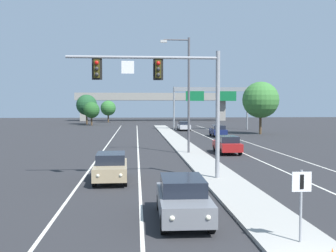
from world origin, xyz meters
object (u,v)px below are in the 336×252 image
object	(u,v)px
tree_far_left_a	(91,110)
tree_far_left_c	(108,108)
highway_sign_gantry	(211,95)
car_oncoming_tan	(111,167)
overhead_signal_mast	(169,86)
car_receding_navy	(218,131)
median_sign_post	(301,195)
car_receding_red	(227,144)
tree_far_right_c	(261,100)
street_lamp_median	(186,88)
car_oncoming_grey	(183,198)
tree_far_left_b	(87,105)
car_receding_silver	(184,126)

from	to	relation	value
tree_far_left_a	tree_far_left_c	xyz separation A→B (m)	(2.48, 15.10, 0.30)
highway_sign_gantry	car_oncoming_tan	bearing A→B (deg)	-107.44
highway_sign_gantry	tree_far_left_a	bearing A→B (deg)	143.21
overhead_signal_mast	car_receding_navy	distance (m)	33.04
highway_sign_gantry	overhead_signal_mast	bearing A→B (deg)	-103.60
median_sign_post	car_receding_navy	size ratio (longest dim) A/B	0.49
car_receding_red	tree_far_right_c	distance (m)	25.40
overhead_signal_mast	street_lamp_median	xyz separation A→B (m)	(2.54, 12.23, 0.41)
car_oncoming_tan	highway_sign_gantry	xyz separation A→B (m)	(14.52, 46.21, 5.34)
car_oncoming_grey	car_oncoming_tan	size ratio (longest dim) A/B	1.00
car_oncoming_tan	highway_sign_gantry	bearing A→B (deg)	72.56
car_oncoming_grey	tree_far_left_b	size ratio (longest dim) A/B	0.67
overhead_signal_mast	car_oncoming_tan	size ratio (longest dim) A/B	1.90
car_receding_red	tree_far_left_a	size ratio (longest dim) A/B	0.89
car_receding_red	car_receding_navy	bearing A→B (deg)	80.58
street_lamp_median	car_receding_red	size ratio (longest dim) A/B	2.23
overhead_signal_mast	car_oncoming_tan	distance (m)	5.62
car_receding_red	car_receding_navy	world-z (taller)	same
tree_far_left_c	car_receding_red	bearing A→B (deg)	-77.14
street_lamp_median	car_oncoming_tan	xyz separation A→B (m)	(-5.81, -11.97, -4.97)
car_oncoming_grey	highway_sign_gantry	world-z (taller)	highway_sign_gantry
car_oncoming_grey	car_receding_silver	distance (m)	52.60
car_receding_red	tree_far_left_a	distance (m)	53.85
tree_far_right_c	tree_far_left_b	world-z (taller)	tree_far_right_c
car_receding_navy	car_receding_silver	xyz separation A→B (m)	(-3.13, 13.22, 0.00)
overhead_signal_mast	car_receding_silver	distance (m)	45.23
overhead_signal_mast	car_receding_silver	world-z (taller)	overhead_signal_mast
car_receding_red	tree_far_right_c	bearing A→B (deg)	65.69
car_receding_navy	tree_far_left_b	bearing A→B (deg)	121.42
car_oncoming_tan	car_receding_navy	xyz separation A→B (m)	(12.66, 31.09, 0.00)
median_sign_post	highway_sign_gantry	world-z (taller)	highway_sign_gantry
car_receding_silver	tree_far_right_c	distance (m)	14.52
street_lamp_median	tree_far_left_c	xyz separation A→B (m)	(-11.34, 66.19, -2.22)
tree_far_left_b	tree_far_left_a	bearing A→B (deg)	-70.61
car_receding_silver	car_oncoming_grey	bearing A→B (deg)	-96.94
car_oncoming_grey	street_lamp_median	bearing A→B (deg)	82.42
street_lamp_median	car_receding_silver	distance (m)	32.93
highway_sign_gantry	tree_far_left_b	size ratio (longest dim) A/B	1.99
car_oncoming_tan	tree_far_left_c	distance (m)	78.40
median_sign_post	street_lamp_median	size ratio (longest dim) A/B	0.22
tree_far_right_c	overhead_signal_mast	bearing A→B (deg)	-115.14
car_oncoming_tan	highway_sign_gantry	world-z (taller)	highway_sign_gantry
tree_far_left_c	tree_far_right_c	bearing A→B (deg)	-59.54
tree_far_right_c	tree_far_left_b	bearing A→B (deg)	132.17
overhead_signal_mast	tree_far_left_c	distance (m)	78.93
median_sign_post	overhead_signal_mast	bearing A→B (deg)	106.16
car_oncoming_grey	car_oncoming_tan	xyz separation A→B (m)	(-3.17, 7.91, 0.00)
overhead_signal_mast	tree_far_right_c	distance (m)	38.98
tree_far_left_a	tree_far_left_c	distance (m)	15.30
car_oncoming_tan	car_receding_red	size ratio (longest dim) A/B	1.01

